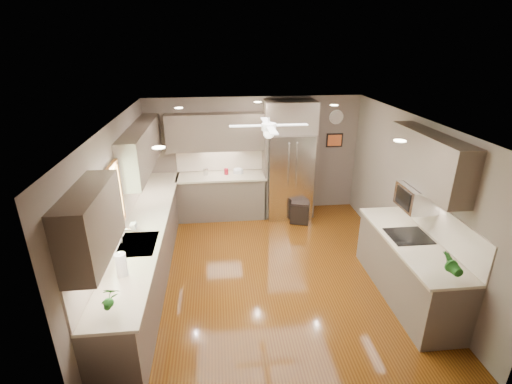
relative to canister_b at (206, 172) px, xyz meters
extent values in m
plane|color=#452209|center=(1.04, -2.25, -1.01)|extent=(5.00, 5.00, 0.00)
plane|color=white|center=(1.04, -2.25, 1.49)|extent=(5.00, 5.00, 0.00)
plane|color=#63564B|center=(1.04, 0.25, 0.24)|extent=(4.50, 0.00, 4.50)
plane|color=#63564B|center=(1.04, -4.75, 0.24)|extent=(4.50, 0.00, 4.50)
plane|color=#63564B|center=(-1.21, -2.25, 0.24)|extent=(0.00, 5.00, 5.00)
plane|color=#63564B|center=(3.29, -2.25, 0.24)|extent=(0.00, 5.00, 5.00)
cylinder|color=silver|center=(0.00, 0.00, 0.00)|extent=(0.13, 0.13, 0.15)
cylinder|color=maroon|center=(0.43, -0.01, -0.01)|extent=(0.09, 0.09, 0.13)
imported|color=white|center=(-1.01, -2.34, 0.02)|extent=(0.09, 0.09, 0.18)
imported|color=#1C5819|center=(-0.91, -4.13, 0.10)|extent=(0.19, 0.13, 0.34)
imported|color=#1C5819|center=(2.94, -3.95, 0.11)|extent=(0.20, 0.16, 0.37)
imported|color=#BFBD8F|center=(0.68, -0.02, -0.04)|extent=(0.24, 0.24, 0.05)
cube|color=brown|center=(-0.91, -2.10, -0.56)|extent=(0.60, 4.70, 0.90)
cube|color=beige|center=(-0.89, -2.10, -0.09)|extent=(0.65, 4.70, 0.04)
cube|color=beige|center=(-1.20, -2.10, 0.19)|extent=(0.02, 4.70, 0.50)
cube|color=brown|center=(0.32, -0.05, -0.56)|extent=(1.85, 0.60, 0.90)
cube|color=beige|center=(0.32, -0.06, -0.09)|extent=(1.85, 0.65, 0.04)
cube|color=beige|center=(0.32, 0.24, 0.19)|extent=(1.85, 0.02, 0.50)
cube|color=brown|center=(-1.04, -3.85, 0.82)|extent=(0.33, 1.20, 0.75)
cube|color=brown|center=(-1.04, -0.95, 0.82)|extent=(0.33, 2.40, 0.75)
cube|color=brown|center=(0.32, 0.09, 0.82)|extent=(2.15, 0.33, 0.75)
cube|color=brown|center=(3.13, -2.80, 1.02)|extent=(0.33, 1.70, 0.75)
cube|color=#BFF2B2|center=(-1.19, -2.75, 0.54)|extent=(0.01, 1.00, 0.80)
cube|color=brown|center=(-1.17, -2.75, 0.97)|extent=(0.05, 1.12, 0.06)
cube|color=brown|center=(-1.17, -2.75, 0.11)|extent=(0.05, 1.12, 0.06)
cube|color=brown|center=(-1.17, -3.28, 0.54)|extent=(0.05, 0.06, 0.80)
cube|color=brown|center=(-1.17, -2.22, 0.54)|extent=(0.05, 0.06, 0.80)
cube|color=silver|center=(-0.89, -2.75, -0.08)|extent=(0.50, 0.70, 0.03)
cube|color=#262626|center=(-0.89, -2.75, -0.12)|extent=(0.44, 0.62, 0.05)
cylinder|color=silver|center=(-1.09, -2.75, 0.04)|extent=(0.02, 0.02, 0.24)
cylinder|color=silver|center=(-1.03, -2.75, 0.16)|extent=(0.16, 0.02, 0.02)
cube|color=silver|center=(1.74, -0.11, -0.10)|extent=(0.92, 0.72, 1.82)
cube|color=black|center=(1.74, -0.45, -0.35)|extent=(0.88, 0.02, 0.02)
cube|color=black|center=(1.74, -0.45, 0.24)|extent=(0.01, 0.02, 1.00)
cylinder|color=silver|center=(1.66, -0.49, 0.24)|extent=(0.02, 0.02, 0.90)
cylinder|color=silver|center=(1.82, -0.49, 0.24)|extent=(0.02, 0.02, 0.90)
cube|color=brown|center=(1.74, -0.05, 1.13)|extent=(1.04, 0.60, 0.63)
cube|color=brown|center=(1.24, -0.05, -0.10)|extent=(0.06, 0.60, 1.82)
cube|color=brown|center=(2.24, -0.05, -0.10)|extent=(0.06, 0.60, 1.82)
cube|color=brown|center=(2.97, -3.05, -0.56)|extent=(0.65, 2.20, 0.90)
cube|color=beige|center=(2.95, -3.05, -0.09)|extent=(0.70, 2.20, 0.04)
cube|color=beige|center=(3.28, -3.05, 0.19)|extent=(0.02, 2.20, 0.50)
cube|color=black|center=(2.95, -2.95, -0.07)|extent=(0.56, 0.52, 0.01)
cube|color=silver|center=(3.07, -2.80, 0.47)|extent=(0.42, 0.55, 0.34)
cube|color=black|center=(2.86, -2.80, 0.47)|extent=(0.02, 0.40, 0.26)
cylinder|color=white|center=(1.04, -1.95, 1.45)|extent=(0.03, 0.03, 0.08)
cylinder|color=white|center=(1.04, -1.95, 1.35)|extent=(0.22, 0.22, 0.10)
sphere|color=white|center=(1.04, -1.95, 1.25)|extent=(0.16, 0.16, 0.16)
cube|color=white|center=(1.39, -1.95, 1.37)|extent=(0.48, 0.11, 0.01)
cube|color=white|center=(1.04, -1.60, 1.37)|extent=(0.11, 0.48, 0.01)
cube|color=white|center=(0.69, -1.95, 1.37)|extent=(0.48, 0.11, 0.01)
cube|color=white|center=(1.04, -2.30, 1.37)|extent=(0.11, 0.48, 0.01)
cylinder|color=white|center=(-0.36, -0.95, 1.48)|extent=(0.14, 0.14, 0.01)
cylinder|color=white|center=(2.34, -0.95, 1.48)|extent=(0.14, 0.14, 0.01)
cylinder|color=white|center=(-0.36, -3.45, 1.48)|extent=(0.14, 0.14, 0.01)
cylinder|color=white|center=(2.34, -3.45, 1.48)|extent=(0.14, 0.14, 0.01)
cylinder|color=white|center=(1.04, -0.45, 1.48)|extent=(0.14, 0.14, 0.01)
cylinder|color=white|center=(2.79, 0.24, 1.04)|extent=(0.30, 0.03, 0.30)
cylinder|color=silver|center=(2.79, 0.22, 1.04)|extent=(0.29, 0.00, 0.29)
cube|color=black|center=(2.79, 0.23, 0.54)|extent=(0.36, 0.03, 0.30)
cube|color=#C05626|center=(2.79, 0.22, 0.54)|extent=(0.30, 0.01, 0.24)
cube|color=black|center=(1.93, -0.51, -0.79)|extent=(0.47, 0.47, 0.42)
cube|color=black|center=(1.93, -0.51, -0.55)|extent=(0.45, 0.45, 0.03)
cylinder|color=white|center=(-0.93, -3.49, 0.07)|extent=(0.13, 0.13, 0.31)
cylinder|color=silver|center=(-0.93, -3.49, 0.08)|extent=(0.03, 0.03, 0.33)
camera|label=1|loc=(0.27, -7.38, 2.55)|focal=26.00mm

